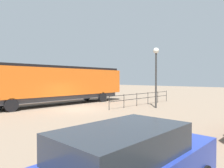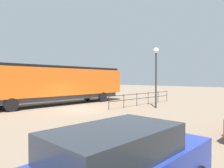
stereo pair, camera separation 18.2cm
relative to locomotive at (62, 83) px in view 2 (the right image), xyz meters
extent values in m
plane|color=#84705B|center=(3.89, -0.92, -2.21)|extent=(120.00, 120.00, 0.00)
cube|color=orange|center=(0.00, -0.52, 0.12)|extent=(3.11, 15.72, 2.67)
cube|color=black|center=(0.00, 6.13, -0.28)|extent=(2.99, 2.42, 1.87)
cube|color=black|center=(0.00, -0.52, 1.58)|extent=(2.80, 15.09, 0.24)
cube|color=#38383D|center=(0.00, -0.52, -1.43)|extent=(2.80, 14.46, 0.45)
cylinder|color=black|center=(-1.41, 4.51, -1.66)|extent=(0.30, 1.10, 1.10)
cylinder|color=black|center=(1.41, 4.51, -1.66)|extent=(0.30, 1.10, 1.10)
cylinder|color=black|center=(1.41, -5.55, -1.66)|extent=(0.30, 1.10, 1.10)
cube|color=#262B33|center=(15.98, -8.93, -0.80)|extent=(1.56, 2.68, 0.57)
cylinder|color=black|center=(15.15, -7.06, -1.89)|extent=(0.22, 0.64, 0.64)
cylinder|color=#2D2D2D|center=(8.54, 4.40, 0.31)|extent=(0.16, 0.16, 5.03)
sphere|color=silver|center=(8.54, 4.40, 2.98)|extent=(0.51, 0.51, 0.51)
cube|color=black|center=(6.41, 5.34, -1.06)|extent=(0.04, 9.70, 0.04)
cube|color=black|center=(6.41, 5.34, -1.52)|extent=(0.04, 9.70, 0.04)
cylinder|color=black|center=(6.41, 0.49, -1.58)|extent=(0.05, 0.05, 1.25)
cylinder|color=black|center=(6.41, 2.43, -1.58)|extent=(0.05, 0.05, 1.25)
cylinder|color=black|center=(6.41, 4.37, -1.58)|extent=(0.05, 0.05, 1.25)
cylinder|color=black|center=(6.41, 6.32, -1.58)|extent=(0.05, 0.05, 1.25)
cylinder|color=black|center=(6.41, 8.26, -1.58)|extent=(0.05, 0.05, 1.25)
cylinder|color=black|center=(6.41, 10.20, -1.58)|extent=(0.05, 0.05, 1.25)
camera|label=1|loc=(18.54, -11.93, 0.41)|focal=33.23mm
camera|label=2|loc=(18.67, -11.80, 0.41)|focal=33.23mm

